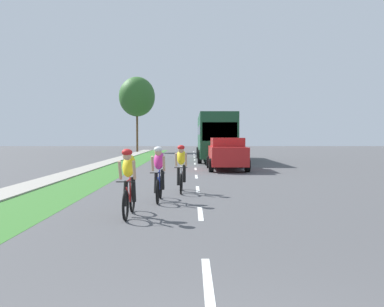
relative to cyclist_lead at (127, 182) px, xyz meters
The scene contains 10 objects.
ground_plane 12.86m from the cyclist_lead, 82.55° to the left, with size 120.00×120.00×0.00m, color #4C4C4F.
grass_verge 13.08m from the cyclist_lead, 102.81° to the left, with size 2.12×70.00×0.01m, color #38722D.
sidewalk_concrete 13.55m from the cyclist_lead, 109.79° to the left, with size 1.25×70.00×0.10m, color #9E998E.
lane_markings_center 16.83m from the cyclist_lead, 84.32° to the left, with size 0.12×53.13×0.01m.
cyclist_lead is the anchor object (origin of this frame).
cyclist_trailing 2.34m from the cyclist_lead, 77.19° to the left, with size 0.42×1.72×1.58m.
cyclist_distant 4.39m from the cyclist_lead, 75.44° to the left, with size 0.42×1.72×1.58m.
suv_red 14.14m from the cyclist_lead, 76.02° to the left, with size 2.15×4.70×1.79m.
bus_dark_green 23.26m from the cyclist_lead, 81.99° to the left, with size 2.78×11.60×3.48m.
street_tree_far 41.25m from the cyclist_lead, 97.15° to the left, with size 4.27×4.27×8.96m.
Camera 1 is at (-0.20, -2.39, 1.85)m, focal length 39.35 mm.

